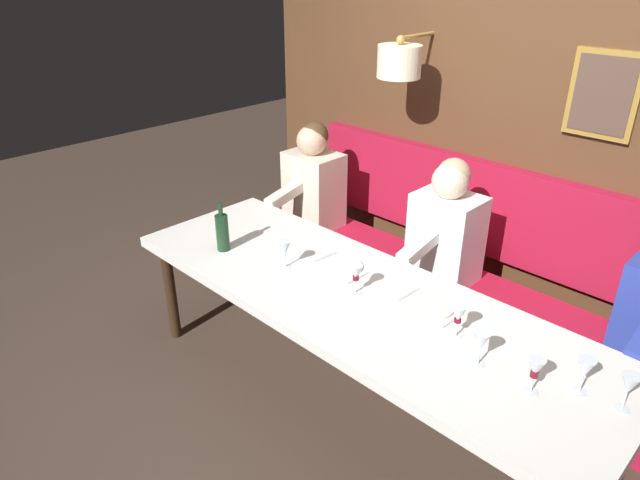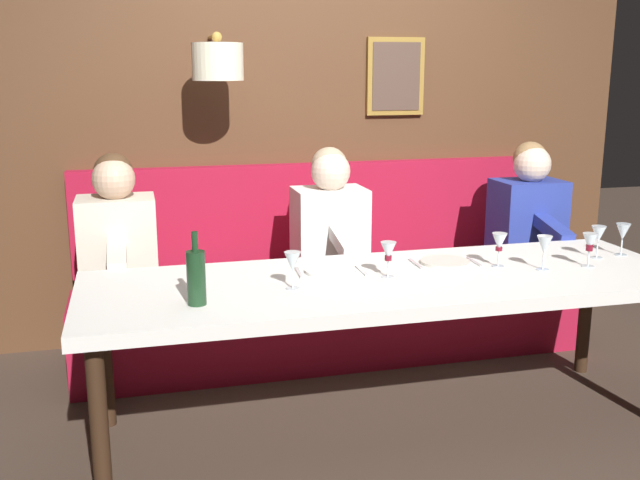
{
  "view_description": "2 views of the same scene",
  "coord_description": "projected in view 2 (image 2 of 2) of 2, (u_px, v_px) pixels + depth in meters",
  "views": [
    {
      "loc": [
        -1.9,
        -1.59,
        2.3
      ],
      "look_at": [
        0.05,
        0.31,
        0.92
      ],
      "focal_mm": 31.7,
      "sensor_mm": 36.0,
      "label": 1
    },
    {
      "loc": [
        -3.02,
        1.1,
        1.66
      ],
      "look_at": [
        0.05,
        0.31,
        0.92
      ],
      "focal_mm": 41.15,
      "sensor_mm": 36.0,
      "label": 2
    }
  ],
  "objects": [
    {
      "name": "place_setting_1",
      "position": [
        330.0,
        271.0,
        3.4
      ],
      "size": [
        0.24,
        0.31,
        0.01
      ],
      "color": "white",
      "rests_on": "dining_table"
    },
    {
      "name": "wine_glass_5",
      "position": [
        293.0,
        263.0,
        3.12
      ],
      "size": [
        0.07,
        0.07,
        0.16
      ],
      "color": "silver",
      "rests_on": "dining_table"
    },
    {
      "name": "place_setting_0",
      "position": [
        445.0,
        262.0,
        3.56
      ],
      "size": [
        0.24,
        0.31,
        0.01
      ],
      "color": "silver",
      "rests_on": "dining_table"
    },
    {
      "name": "wine_glass_3",
      "position": [
        499.0,
        243.0,
        3.48
      ],
      "size": [
        0.07,
        0.07,
        0.16
      ],
      "color": "silver",
      "rests_on": "dining_table"
    },
    {
      "name": "banquette_bench",
      "position": [
        336.0,
        321.0,
        4.29
      ],
      "size": [
        0.52,
        2.97,
        0.45
      ],
      "primitive_type": "cube",
      "color": "maroon",
      "rests_on": "ground_plane"
    },
    {
      "name": "ground_plane",
      "position": [
        386.0,
        426.0,
        3.5
      ],
      "size": [
        12.0,
        12.0,
        0.0
      ],
      "primitive_type": "plane",
      "color": "#423328"
    },
    {
      "name": "diner_middle",
      "position": [
        117.0,
        234.0,
        3.85
      ],
      "size": [
        0.6,
        0.4,
        0.79
      ],
      "color": "beige",
      "rests_on": "banquette_bench"
    },
    {
      "name": "wine_glass_2",
      "position": [
        544.0,
        246.0,
        3.42
      ],
      "size": [
        0.07,
        0.07,
        0.16
      ],
      "color": "silver",
      "rests_on": "dining_table"
    },
    {
      "name": "dining_table",
      "position": [
        389.0,
        290.0,
        3.34
      ],
      "size": [
        0.9,
        2.77,
        0.74
      ],
      "color": "silver",
      "rests_on": "ground_plane"
    },
    {
      "name": "wine_glass_4",
      "position": [
        623.0,
        233.0,
        3.69
      ],
      "size": [
        0.07,
        0.07,
        0.16
      ],
      "color": "silver",
      "rests_on": "dining_table"
    },
    {
      "name": "wine_glass_1",
      "position": [
        388.0,
        252.0,
        3.3
      ],
      "size": [
        0.07,
        0.07,
        0.16
      ],
      "color": "silver",
      "rests_on": "dining_table"
    },
    {
      "name": "diner_nearest",
      "position": [
        528.0,
        212.0,
        4.44
      ],
      "size": [
        0.6,
        0.4,
        0.79
      ],
      "color": "#283893",
      "rests_on": "banquette_bench"
    },
    {
      "name": "wine_glass_0",
      "position": [
        590.0,
        243.0,
        3.48
      ],
      "size": [
        0.07,
        0.07,
        0.16
      ],
      "color": "silver",
      "rests_on": "dining_table"
    },
    {
      "name": "back_wall_panel",
      "position": [
        312.0,
        118.0,
        4.57
      ],
      "size": [
        0.59,
        4.17,
        2.9
      ],
      "color": "#51331E",
      "rests_on": "ground_plane"
    },
    {
      "name": "wine_bottle",
      "position": [
        196.0,
        277.0,
        2.92
      ],
      "size": [
        0.08,
        0.08,
        0.3
      ],
      "color": "#19381E",
      "rests_on": "dining_table"
    },
    {
      "name": "diner_near",
      "position": [
        330.0,
        223.0,
        4.13
      ],
      "size": [
        0.6,
        0.4,
        0.79
      ],
      "color": "white",
      "rests_on": "banquette_bench"
    },
    {
      "name": "wine_glass_6",
      "position": [
        598.0,
        235.0,
        3.64
      ],
      "size": [
        0.07,
        0.07,
        0.16
      ],
      "color": "silver",
      "rests_on": "dining_table"
    }
  ]
}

